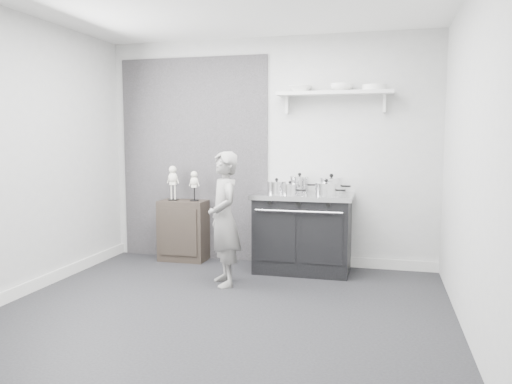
# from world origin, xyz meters

# --- Properties ---
(ground) EXTENTS (4.00, 4.00, 0.00)m
(ground) POSITION_xyz_m (0.00, 0.00, 0.00)
(ground) COLOR black
(ground) RESTS_ON ground
(room_shell) EXTENTS (4.02, 3.62, 2.71)m
(room_shell) POSITION_xyz_m (-0.09, 0.15, 1.64)
(room_shell) COLOR #A9AAA7
(room_shell) RESTS_ON ground
(wall_shelf) EXTENTS (1.30, 0.26, 0.24)m
(wall_shelf) POSITION_xyz_m (0.80, 1.68, 2.01)
(wall_shelf) COLOR silver
(wall_shelf) RESTS_ON room_shell
(stove) EXTENTS (1.11, 0.69, 0.89)m
(stove) POSITION_xyz_m (0.49, 1.48, 0.45)
(stove) COLOR black
(stove) RESTS_ON ground
(side_cabinet) EXTENTS (0.58, 0.34, 0.75)m
(side_cabinet) POSITION_xyz_m (-1.03, 1.61, 0.37)
(side_cabinet) COLOR black
(side_cabinet) RESTS_ON ground
(child) EXTENTS (0.55, 0.60, 1.38)m
(child) POSITION_xyz_m (-0.21, 0.74, 0.69)
(child) COLOR slate
(child) RESTS_ON ground
(pot_front_left) EXTENTS (0.30, 0.21, 0.18)m
(pot_front_left) POSITION_xyz_m (0.20, 1.36, 0.96)
(pot_front_left) COLOR silver
(pot_front_left) RESTS_ON stove
(pot_back_left) EXTENTS (0.32, 0.23, 0.22)m
(pot_back_left) POSITION_xyz_m (0.42, 1.62, 0.99)
(pot_back_left) COLOR silver
(pot_back_left) RESTS_ON stove
(pot_back_right) EXTENTS (0.35, 0.26, 0.22)m
(pot_back_right) POSITION_xyz_m (0.79, 1.61, 0.98)
(pot_back_right) COLOR silver
(pot_back_right) RESTS_ON stove
(pot_front_right) EXTENTS (0.33, 0.24, 0.18)m
(pot_front_right) POSITION_xyz_m (0.76, 1.31, 0.96)
(pot_front_right) COLOR silver
(pot_front_right) RESTS_ON stove
(pot_front_center) EXTENTS (0.26, 0.18, 0.16)m
(pot_front_center) POSITION_xyz_m (0.37, 1.29, 0.96)
(pot_front_center) COLOR silver
(pot_front_center) RESTS_ON stove
(skeleton_full) EXTENTS (0.14, 0.09, 0.49)m
(skeleton_full) POSITION_xyz_m (-1.16, 1.61, 1.00)
(skeleton_full) COLOR beige
(skeleton_full) RESTS_ON side_cabinet
(skeleton_torso) EXTENTS (0.12, 0.08, 0.42)m
(skeleton_torso) POSITION_xyz_m (-0.88, 1.61, 0.96)
(skeleton_torso) COLOR beige
(skeleton_torso) RESTS_ON side_cabinet
(bowl_large) EXTENTS (0.28, 0.28, 0.07)m
(bowl_large) POSITION_xyz_m (0.41, 1.67, 2.07)
(bowl_large) COLOR white
(bowl_large) RESTS_ON wall_shelf
(bowl_small) EXTENTS (0.26, 0.26, 0.08)m
(bowl_small) POSITION_xyz_m (0.88, 1.67, 2.08)
(bowl_small) COLOR white
(bowl_small) RESTS_ON wall_shelf
(plate_stack) EXTENTS (0.27, 0.27, 0.06)m
(plate_stack) POSITION_xyz_m (1.23, 1.67, 2.07)
(plate_stack) COLOR white
(plate_stack) RESTS_ON wall_shelf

